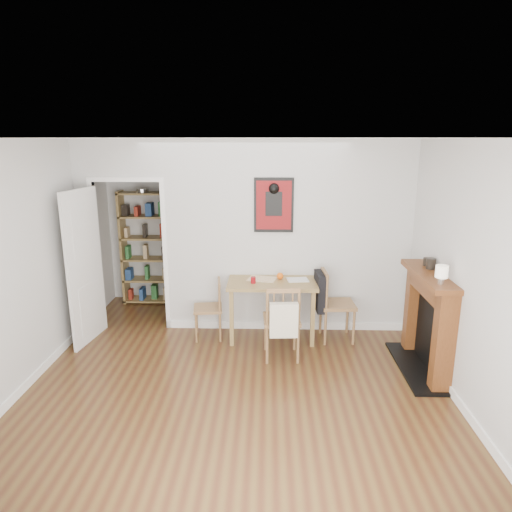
{
  "coord_description": "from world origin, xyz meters",
  "views": [
    {
      "loc": [
        0.33,
        -4.63,
        2.6
      ],
      "look_at": [
        0.19,
        0.6,
        1.25
      ],
      "focal_mm": 32.0,
      "sensor_mm": 36.0,
      "label": 1
    }
  ],
  "objects_px": {
    "red_glass": "(253,280)",
    "ceramic_jar_a": "(431,264)",
    "fireplace": "(429,319)",
    "chair_right": "(336,304)",
    "dining_table": "(272,287)",
    "notebook": "(298,280)",
    "ceramic_jar_b": "(426,262)",
    "chair_left": "(208,309)",
    "mantel_lamp": "(442,273)",
    "orange_fruit": "(280,276)",
    "bookshelf": "(146,249)",
    "chair_front": "(282,320)"
  },
  "relations": [
    {
      "from": "red_glass",
      "to": "ceramic_jar_a",
      "type": "relative_size",
      "value": 0.67
    },
    {
      "from": "fireplace",
      "to": "chair_right",
      "type": "bearing_deg",
      "value": 140.03
    },
    {
      "from": "dining_table",
      "to": "notebook",
      "type": "distance_m",
      "value": 0.35
    },
    {
      "from": "notebook",
      "to": "fireplace",
      "type": "bearing_deg",
      "value": -31.01
    },
    {
      "from": "ceramic_jar_b",
      "to": "dining_table",
      "type": "bearing_deg",
      "value": 162.97
    },
    {
      "from": "fireplace",
      "to": "notebook",
      "type": "bearing_deg",
      "value": 148.99
    },
    {
      "from": "dining_table",
      "to": "chair_right",
      "type": "relative_size",
      "value": 1.22
    },
    {
      "from": "ceramic_jar_a",
      "to": "chair_left",
      "type": "bearing_deg",
      "value": 166.62
    },
    {
      "from": "fireplace",
      "to": "red_glass",
      "type": "xyz_separation_m",
      "value": [
        -2.02,
        0.72,
        0.22
      ]
    },
    {
      "from": "notebook",
      "to": "ceramic_jar_b",
      "type": "height_order",
      "value": "ceramic_jar_b"
    },
    {
      "from": "dining_table",
      "to": "notebook",
      "type": "bearing_deg",
      "value": 2.47
    },
    {
      "from": "notebook",
      "to": "mantel_lamp",
      "type": "relative_size",
      "value": 1.37
    },
    {
      "from": "orange_fruit",
      "to": "ceramic_jar_a",
      "type": "relative_size",
      "value": 0.71
    },
    {
      "from": "bookshelf",
      "to": "notebook",
      "type": "xyz_separation_m",
      "value": [
        2.34,
        -1.29,
        -0.1
      ]
    },
    {
      "from": "chair_left",
      "to": "mantel_lamp",
      "type": "relative_size",
      "value": 4.09
    },
    {
      "from": "chair_left",
      "to": "notebook",
      "type": "xyz_separation_m",
      "value": [
        1.19,
        0.08,
        0.39
      ]
    },
    {
      "from": "bookshelf",
      "to": "red_glass",
      "type": "height_order",
      "value": "bookshelf"
    },
    {
      "from": "bookshelf",
      "to": "fireplace",
      "type": "distance_m",
      "value": 4.36
    },
    {
      "from": "chair_right",
      "to": "ceramic_jar_a",
      "type": "bearing_deg",
      "value": -33.27
    },
    {
      "from": "mantel_lamp",
      "to": "ceramic_jar_a",
      "type": "height_order",
      "value": "mantel_lamp"
    },
    {
      "from": "ceramic_jar_b",
      "to": "ceramic_jar_a",
      "type": "bearing_deg",
      "value": -89.25
    },
    {
      "from": "red_glass",
      "to": "ceramic_jar_a",
      "type": "xyz_separation_m",
      "value": [
        2.04,
        -0.57,
        0.39
      ]
    },
    {
      "from": "ceramic_jar_b",
      "to": "chair_front",
      "type": "bearing_deg",
      "value": -177.81
    },
    {
      "from": "chair_front",
      "to": "red_glass",
      "type": "distance_m",
      "value": 0.7
    },
    {
      "from": "chair_front",
      "to": "ceramic_jar_b",
      "type": "height_order",
      "value": "ceramic_jar_b"
    },
    {
      "from": "chair_right",
      "to": "bookshelf",
      "type": "bearing_deg",
      "value": 154.36
    },
    {
      "from": "red_glass",
      "to": "ceramic_jar_b",
      "type": "relative_size",
      "value": 0.9
    },
    {
      "from": "orange_fruit",
      "to": "chair_left",
      "type": "bearing_deg",
      "value": -172.86
    },
    {
      "from": "dining_table",
      "to": "chair_front",
      "type": "bearing_deg",
      "value": -79.54
    },
    {
      "from": "chair_left",
      "to": "fireplace",
      "type": "relative_size",
      "value": 0.65
    },
    {
      "from": "orange_fruit",
      "to": "ceramic_jar_b",
      "type": "xyz_separation_m",
      "value": [
        1.69,
        -0.6,
        0.37
      ]
    },
    {
      "from": "ceramic_jar_b",
      "to": "mantel_lamp",
      "type": "bearing_deg",
      "value": -97.1
    },
    {
      "from": "ceramic_jar_a",
      "to": "ceramic_jar_b",
      "type": "relative_size",
      "value": 1.34
    },
    {
      "from": "bookshelf",
      "to": "ceramic_jar_b",
      "type": "bearing_deg",
      "value": -25.95
    },
    {
      "from": "chair_front",
      "to": "red_glass",
      "type": "xyz_separation_m",
      "value": [
        -0.36,
        0.49,
        0.35
      ]
    },
    {
      "from": "fireplace",
      "to": "orange_fruit",
      "type": "xyz_separation_m",
      "value": [
        -1.67,
        0.91,
        0.22
      ]
    },
    {
      "from": "dining_table",
      "to": "chair_left",
      "type": "bearing_deg",
      "value": -175.73
    },
    {
      "from": "dining_table",
      "to": "fireplace",
      "type": "distance_m",
      "value": 1.97
    },
    {
      "from": "dining_table",
      "to": "chair_right",
      "type": "xyz_separation_m",
      "value": [
        0.84,
        -0.07,
        -0.2
      ]
    },
    {
      "from": "red_glass",
      "to": "dining_table",
      "type": "bearing_deg",
      "value": 27.28
    },
    {
      "from": "ceramic_jar_a",
      "to": "chair_right",
      "type": "bearing_deg",
      "value": 146.73
    },
    {
      "from": "bookshelf",
      "to": "orange_fruit",
      "type": "distance_m",
      "value": 2.45
    },
    {
      "from": "chair_right",
      "to": "dining_table",
      "type": "bearing_deg",
      "value": 175.47
    },
    {
      "from": "chair_left",
      "to": "chair_right",
      "type": "distance_m",
      "value": 1.69
    },
    {
      "from": "chair_front",
      "to": "fireplace",
      "type": "height_order",
      "value": "fireplace"
    },
    {
      "from": "bookshelf",
      "to": "ceramic_jar_b",
      "type": "distance_m",
      "value": 4.24
    },
    {
      "from": "chair_left",
      "to": "chair_front",
      "type": "height_order",
      "value": "chair_front"
    },
    {
      "from": "chair_front",
      "to": "fireplace",
      "type": "relative_size",
      "value": 0.76
    },
    {
      "from": "notebook",
      "to": "ceramic_jar_a",
      "type": "relative_size",
      "value": 2.17
    },
    {
      "from": "chair_front",
      "to": "notebook",
      "type": "bearing_deg",
      "value": 70.51
    }
  ]
}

